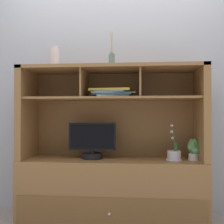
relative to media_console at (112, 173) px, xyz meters
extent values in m
cube|color=#A3928C|center=(0.00, -0.01, -0.45)|extent=(6.00, 6.00, 0.02)
cube|color=#ACAEB7|center=(0.00, 0.27, 0.96)|extent=(6.00, 0.02, 2.80)
cube|color=olive|center=(0.00, -0.01, -0.16)|extent=(1.68, 0.49, 0.57)
cube|color=brown|center=(0.00, -0.26, -0.29)|extent=(1.61, 0.01, 0.27)
sphere|color=silver|center=(0.00, -0.27, -0.29)|extent=(0.02, 0.02, 0.02)
cube|color=olive|center=(-0.81, -0.01, 0.55)|extent=(0.06, 0.46, 0.85)
cube|color=olive|center=(0.81, -0.01, 0.55)|extent=(0.06, 0.46, 0.85)
cube|color=brown|center=(0.00, 0.21, 0.54)|extent=(1.62, 0.02, 0.82)
cube|color=olive|center=(0.00, -0.01, 0.96)|extent=(1.68, 0.46, 0.03)
cube|color=olive|center=(0.00, -0.01, 0.69)|extent=(1.56, 0.42, 0.02)
cube|color=olive|center=(-0.26, -0.01, 0.82)|extent=(0.02, 0.39, 0.25)
cube|color=olive|center=(0.26, -0.01, 0.82)|extent=(0.02, 0.39, 0.25)
cylinder|color=black|center=(-0.18, -0.01, 0.15)|extent=(0.19, 0.19, 0.05)
cylinder|color=black|center=(-0.18, -0.01, 0.19)|extent=(0.04, 0.04, 0.03)
cube|color=black|center=(-0.18, -0.01, 0.34)|extent=(0.44, 0.03, 0.25)
cube|color=black|center=(-0.18, -0.03, 0.34)|extent=(0.41, 0.00, 0.22)
cylinder|color=silver|center=(0.56, -0.03, 0.17)|extent=(0.12, 0.12, 0.09)
cylinder|color=silver|center=(0.56, -0.03, 0.13)|extent=(0.14, 0.14, 0.01)
cylinder|color=#4C6B38|center=(0.56, -0.03, 0.33)|extent=(0.02, 0.03, 0.23)
sphere|color=silver|center=(0.55, -0.03, 0.33)|extent=(0.02, 0.02, 0.02)
sphere|color=silver|center=(0.54, -0.01, 0.38)|extent=(0.03, 0.03, 0.03)
sphere|color=silver|center=(0.54, -0.04, 0.44)|extent=(0.03, 0.03, 0.03)
ellipsoid|color=#1B622D|center=(0.58, -0.04, 0.24)|extent=(0.06, 0.08, 0.11)
ellipsoid|color=#1B622D|center=(0.58, -0.02, 0.24)|extent=(0.04, 0.04, 0.09)
cylinder|color=silver|center=(0.74, -0.01, 0.16)|extent=(0.09, 0.09, 0.06)
cylinder|color=silver|center=(0.74, -0.01, 0.13)|extent=(0.10, 0.10, 0.01)
ellipsoid|color=#569453|center=(0.76, -0.01, 0.22)|extent=(0.08, 0.05, 0.11)
ellipsoid|color=#569453|center=(0.75, 0.01, 0.26)|extent=(0.06, 0.07, 0.13)
ellipsoid|color=#569453|center=(0.73, 0.01, 0.26)|extent=(0.06, 0.05, 0.13)
ellipsoid|color=#569453|center=(0.72, -0.01, 0.25)|extent=(0.06, 0.06, 0.09)
ellipsoid|color=#569453|center=(0.73, -0.03, 0.26)|extent=(0.04, 0.05, 0.09)
ellipsoid|color=#569453|center=(0.75, -0.03, 0.22)|extent=(0.07, 0.07, 0.07)
cube|color=beige|center=(0.00, -0.02, 0.71)|extent=(0.32, 0.32, 0.02)
cube|color=#215781|center=(0.00, -0.02, 0.72)|extent=(0.36, 0.33, 0.02)
cube|color=gray|center=(0.01, -0.02, 0.74)|extent=(0.43, 0.34, 0.01)
cube|color=slate|center=(-0.01, -0.01, 0.75)|extent=(0.27, 0.32, 0.01)
cube|color=gold|center=(-0.01, -0.03, 0.76)|extent=(0.39, 0.29, 0.02)
cylinder|color=slate|center=(0.00, -0.03, 1.04)|extent=(0.06, 0.06, 0.12)
cylinder|color=slate|center=(0.00, -0.03, 1.11)|extent=(0.03, 0.03, 0.02)
cylinder|color=tan|center=(0.00, -0.03, 1.20)|extent=(0.00, 0.04, 0.20)
cylinder|color=tan|center=(0.00, -0.03, 1.20)|extent=(0.03, 0.01, 0.20)
cylinder|color=tan|center=(0.00, -0.03, 1.20)|extent=(0.01, 0.02, 0.20)
cylinder|color=tan|center=(0.00, -0.03, 1.20)|extent=(0.03, 0.03, 0.20)
cylinder|color=tan|center=(0.00, -0.03, 1.20)|extent=(0.04, 0.02, 0.20)
cylinder|color=silver|center=(-0.55, -0.01, 1.07)|extent=(0.09, 0.09, 0.19)
torus|color=silver|center=(-0.55, -0.01, 1.18)|extent=(0.09, 0.09, 0.01)
camera|label=1|loc=(0.23, -2.59, 0.54)|focal=44.84mm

